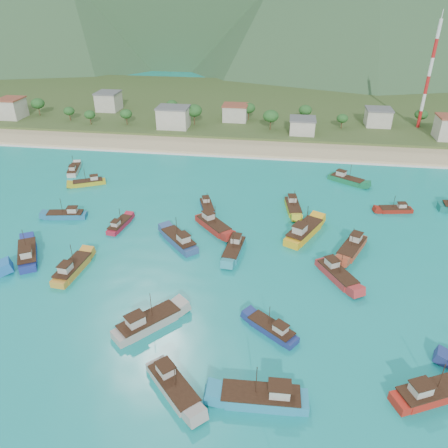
# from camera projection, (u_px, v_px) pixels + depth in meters

# --- Properties ---
(ground) EXTENTS (600.00, 600.00, 0.00)m
(ground) POSITION_uv_depth(u_px,v_px,m) (191.00, 280.00, 85.12)
(ground) COLOR #0C857B
(ground) RESTS_ON ground
(beach) EXTENTS (400.00, 18.00, 1.20)m
(beach) POSITION_uv_depth(u_px,v_px,m) (238.00, 147.00, 153.44)
(beach) COLOR beige
(beach) RESTS_ON ground
(land) EXTENTS (400.00, 110.00, 2.40)m
(land) POSITION_uv_depth(u_px,v_px,m) (253.00, 105.00, 206.19)
(land) COLOR #385123
(land) RESTS_ON ground
(surf_line) EXTENTS (400.00, 2.50, 0.08)m
(surf_line) POSITION_uv_depth(u_px,v_px,m) (235.00, 157.00, 145.22)
(surf_line) COLOR white
(surf_line) RESTS_ON ground
(village) EXTENTS (215.96, 31.10, 7.69)m
(village) POSITION_uv_depth(u_px,v_px,m) (252.00, 116.00, 170.85)
(village) COLOR beige
(village) RESTS_ON ground
(vegetation) EXTENTS (276.71, 25.11, 8.22)m
(vegetation) POSITION_uv_depth(u_px,v_px,m) (258.00, 116.00, 171.04)
(vegetation) COLOR #235623
(vegetation) RESTS_ON ground
(radio_tower) EXTENTS (1.20, 1.20, 38.27)m
(radio_tower) POSITION_uv_depth(u_px,v_px,m) (429.00, 76.00, 159.97)
(radio_tower) COLOR red
(radio_tower) RESTS_ON ground
(boat_1) EXTENTS (11.68, 7.84, 6.70)m
(boat_1) POSITION_uv_depth(u_px,v_px,m) (431.00, 394.00, 60.70)
(boat_1) COLOR red
(boat_1) RESTS_ON ground
(boat_2) EXTENTS (9.87, 4.39, 5.63)m
(boat_2) POSITION_uv_depth(u_px,v_px,m) (66.00, 215.00, 107.49)
(boat_2) COLOR #216A95
(boat_2) RESTS_ON ground
(boat_3) EXTENTS (10.52, 8.25, 6.20)m
(boat_3) POSITION_uv_depth(u_px,v_px,m) (347.00, 180.00, 126.32)
(boat_3) COLOR #116C40
(boat_3) RESTS_ON ground
(boat_4) EXTENTS (10.17, 10.66, 6.72)m
(boat_4) POSITION_uv_depth(u_px,v_px,m) (179.00, 241.00, 96.58)
(boat_4) COLOR #2F4C80
(boat_4) RESTS_ON ground
(boat_5) EXTENTS (9.36, 6.51, 5.39)m
(boat_5) POSITION_uv_depth(u_px,v_px,m) (89.00, 183.00, 124.94)
(boat_5) COLOR #B2A21D
(boat_5) RESTS_ON ground
(boat_6) EXTENTS (8.24, 10.86, 6.35)m
(boat_6) POSITION_uv_depth(u_px,v_px,m) (337.00, 275.00, 85.49)
(boat_6) COLOR #B82E2F
(boat_6) RESTS_ON ground
(boat_8) EXTENTS (4.15, 10.68, 6.15)m
(boat_8) POSITION_uv_depth(u_px,v_px,m) (234.00, 250.00, 93.48)
(boat_8) COLOR teal
(boat_8) RESTS_ON ground
(boat_10) EXTENTS (10.53, 11.19, 7.02)m
(boat_10) POSITION_uv_depth(u_px,v_px,m) (148.00, 323.00, 73.20)
(boat_10) COLOR #A39C93
(boat_10) RESTS_ON ground
(boat_11) EXTENTS (10.08, 10.60, 6.68)m
(boat_11) POSITION_uv_depth(u_px,v_px,m) (213.00, 225.00, 102.64)
(boat_11) COLOR #A8251D
(boat_11) RESTS_ON ground
(boat_14) EXTENTS (9.21, 13.28, 7.65)m
(boat_14) POSITION_uv_depth(u_px,v_px,m) (304.00, 232.00, 99.57)
(boat_14) COLOR gold
(boat_14) RESTS_ON ground
(boat_16) EXTENTS (7.72, 11.54, 6.61)m
(boat_16) POSITION_uv_depth(u_px,v_px,m) (352.00, 248.00, 93.89)
(boat_16) COLOR #AE482A
(boat_16) RESTS_ON ground
(boat_17) EXTENTS (4.97, 9.55, 5.41)m
(boat_17) POSITION_uv_depth(u_px,v_px,m) (74.00, 170.00, 133.36)
(boat_17) COLOR beige
(boat_17) RESTS_ON ground
(boat_20) EXTENTS (8.72, 11.74, 6.84)m
(boat_20) POSITION_uv_depth(u_px,v_px,m) (28.00, 255.00, 91.53)
(boat_20) COLOR navy
(boat_20) RESTS_ON ground
(boat_21) EXTENTS (8.63, 3.89, 4.92)m
(boat_21) POSITION_uv_depth(u_px,v_px,m) (395.00, 210.00, 110.29)
(boat_21) COLOR maroon
(boat_21) RESTS_ON ground
(boat_22) EXTENTS (8.99, 7.70, 5.44)m
(boat_22) POSITION_uv_depth(u_px,v_px,m) (272.00, 330.00, 72.21)
(boat_22) COLOR navy
(boat_22) RESTS_ON ground
(boat_23) EXTENTS (5.39, 9.18, 5.21)m
(boat_23) POSITION_uv_depth(u_px,v_px,m) (207.00, 207.00, 111.63)
(boat_23) COLOR #2F4A7E
(boat_23) RESTS_ON ground
(boat_25) EXTENTS (12.29, 4.10, 7.18)m
(boat_25) POSITION_uv_depth(u_px,v_px,m) (262.00, 398.00, 59.94)
(boat_25) COLOR teal
(boat_25) RESTS_ON ground
(boat_26) EXTENTS (4.14, 11.10, 6.42)m
(boat_26) POSITION_uv_depth(u_px,v_px,m) (72.00, 269.00, 87.12)
(boat_26) COLOR gold
(boat_26) RESTS_ON ground
(boat_28) EXTENTS (4.66, 10.71, 6.12)m
(boat_28) POSITION_uv_depth(u_px,v_px,m) (293.00, 207.00, 111.00)
(boat_28) COLOR gold
(boat_28) RESTS_ON ground
(boat_29) EXTENTS (3.77, 8.80, 5.03)m
(boat_29) POSITION_uv_depth(u_px,v_px,m) (120.00, 225.00, 103.34)
(boat_29) COLOR #AA1D33
(boat_29) RESTS_ON ground
(boat_30) EXTENTS (9.76, 10.00, 6.38)m
(boat_30) POSITION_uv_depth(u_px,v_px,m) (173.00, 386.00, 61.89)
(boat_30) COLOR #A29B93
(boat_30) RESTS_ON ground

